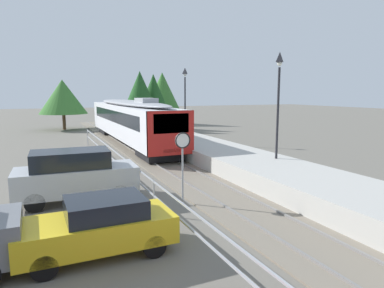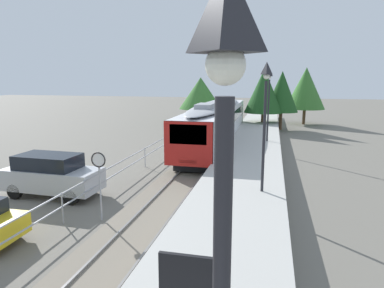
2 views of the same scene
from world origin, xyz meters
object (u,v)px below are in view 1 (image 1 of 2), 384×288
object	(u,v)px
platform_lamp_mid_platform	(279,85)
parked_suv_silver	(75,175)
speed_limit_sign	(183,150)
commuter_train	(130,118)
platform_lamp_far_end	(185,88)
parked_hatchback_yellow	(99,226)

from	to	relation	value
platform_lamp_mid_platform	parked_suv_silver	distance (m)	10.50
speed_limit_sign	commuter_train	bearing A→B (deg)	83.15
commuter_train	speed_limit_sign	xyz separation A→B (m)	(-1.97, -16.38, -0.02)
commuter_train	platform_lamp_far_end	size ratio (longest dim) A/B	3.73
parked_hatchback_yellow	parked_suv_silver	world-z (taller)	parked_suv_silver
platform_lamp_far_end	parked_hatchback_yellow	distance (m)	20.43
commuter_train	platform_lamp_mid_platform	size ratio (longest dim) A/B	3.73
speed_limit_sign	parked_suv_silver	world-z (taller)	speed_limit_sign
speed_limit_sign	parked_suv_silver	bearing A→B (deg)	149.60
platform_lamp_mid_platform	platform_lamp_far_end	size ratio (longest dim) A/B	1.00
commuter_train	parked_hatchback_yellow	bearing A→B (deg)	-106.06
platform_lamp_mid_platform	parked_hatchback_yellow	xyz separation A→B (m)	(-9.77, -5.33, -3.83)
commuter_train	platform_lamp_far_end	world-z (taller)	platform_lamp_far_end
commuter_train	platform_lamp_mid_platform	xyz separation A→B (m)	(4.22, -13.93, 2.47)
platform_lamp_mid_platform	parked_suv_silver	world-z (taller)	platform_lamp_mid_platform
parked_hatchback_yellow	parked_suv_silver	distance (m)	5.05
platform_lamp_mid_platform	parked_hatchback_yellow	size ratio (longest dim) A/B	1.33
speed_limit_sign	parked_hatchback_yellow	world-z (taller)	speed_limit_sign
platform_lamp_mid_platform	commuter_train	bearing A→B (deg)	106.88
parked_suv_silver	parked_hatchback_yellow	bearing A→B (deg)	-88.77
commuter_train	platform_lamp_mid_platform	world-z (taller)	platform_lamp_mid_platform
platform_lamp_mid_platform	speed_limit_sign	world-z (taller)	platform_lamp_mid_platform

